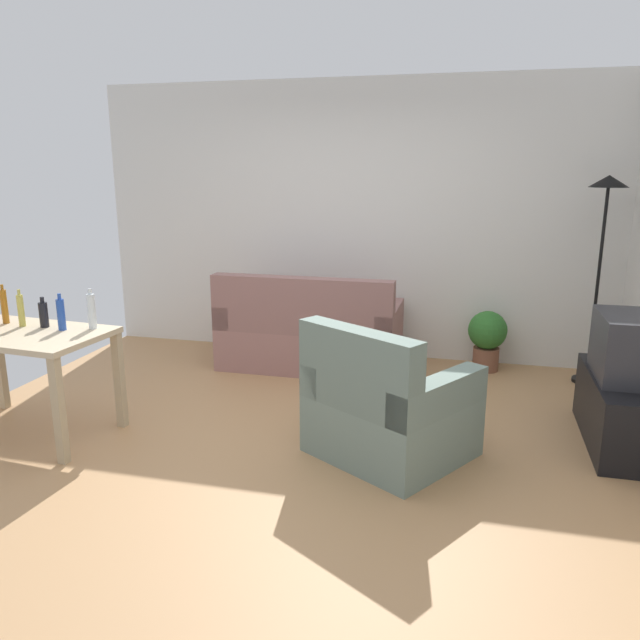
{
  "coord_description": "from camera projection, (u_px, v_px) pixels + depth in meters",
  "views": [
    {
      "loc": [
        1.2,
        -3.87,
        1.88
      ],
      "look_at": [
        0.1,
        0.5,
        0.75
      ],
      "focal_mm": 34.52,
      "sensor_mm": 36.0,
      "label": 1
    }
  ],
  "objects": [
    {
      "name": "tv_stand",
      "position": [
        621.0,
        411.0,
        4.24
      ],
      "size": [
        0.44,
        1.1,
        0.48
      ],
      "rotation": [
        0.0,
        0.0,
        1.57
      ],
      "color": "black",
      "rests_on": "ground_plane"
    },
    {
      "name": "ground_plane",
      "position": [
        289.0,
        439.0,
        4.38
      ],
      "size": [
        5.2,
        4.4,
        0.02
      ],
      "primitive_type": "cube",
      "color": "tan"
    },
    {
      "name": "torchiere_lamp",
      "position": [
        604.0,
        223.0,
        5.17
      ],
      "size": [
        0.32,
        0.32,
        1.81
      ],
      "color": "black",
      "rests_on": "ground_plane"
    },
    {
      "name": "bottle_squat",
      "position": [
        21.0,
        310.0,
        4.4
      ],
      "size": [
        0.05,
        0.05,
        0.27
      ],
      "color": "#BCB24C",
      "rests_on": "desk"
    },
    {
      "name": "potted_plant",
      "position": [
        487.0,
        336.0,
        5.76
      ],
      "size": [
        0.36,
        0.36,
        0.57
      ],
      "color": "brown",
      "rests_on": "ground_plane"
    },
    {
      "name": "couch",
      "position": [
        309.0,
        336.0,
        5.87
      ],
      "size": [
        1.68,
        0.84,
        0.92
      ],
      "rotation": [
        0.0,
        0.0,
        3.14
      ],
      "color": "#996B66",
      "rests_on": "ground_plane"
    },
    {
      "name": "bottle_clear",
      "position": [
        92.0,
        311.0,
        4.33
      ],
      "size": [
        0.06,
        0.06,
        0.29
      ],
      "color": "silver",
      "rests_on": "desk"
    },
    {
      "name": "bottle_amber",
      "position": [
        4.0,
        306.0,
        4.48
      ],
      "size": [
        0.05,
        0.05,
        0.29
      ],
      "color": "#9E6019",
      "rests_on": "desk"
    },
    {
      "name": "desk",
      "position": [
        22.0,
        346.0,
        4.32
      ],
      "size": [
        1.25,
        0.8,
        0.76
      ],
      "rotation": [
        0.0,
        0.0,
        -0.08
      ],
      "color": "#C6B28E",
      "rests_on": "ground_plane"
    },
    {
      "name": "bottle_dark",
      "position": [
        44.0,
        314.0,
        4.38
      ],
      "size": [
        0.06,
        0.06,
        0.22
      ],
      "color": "black",
      "rests_on": "desk"
    },
    {
      "name": "tv",
      "position": [
        630.0,
        347.0,
        4.13
      ],
      "size": [
        0.41,
        0.6,
        0.44
      ],
      "rotation": [
        0.0,
        0.0,
        1.57
      ],
      "color": "#2D2D33",
      "rests_on": "tv_stand"
    },
    {
      "name": "armchair",
      "position": [
        386.0,
        410.0,
        4.04
      ],
      "size": [
        1.21,
        1.19,
        0.92
      ],
      "rotation": [
        0.0,
        0.0,
        2.59
      ],
      "color": "slate",
      "rests_on": "ground_plane"
    },
    {
      "name": "wall_rear",
      "position": [
        352.0,
        221.0,
        6.12
      ],
      "size": [
        5.2,
        0.1,
        2.7
      ],
      "primitive_type": "cube",
      "color": "silver",
      "rests_on": "ground_plane"
    },
    {
      "name": "bottle_blue",
      "position": [
        61.0,
        314.0,
        4.3
      ],
      "size": [
        0.05,
        0.05,
        0.26
      ],
      "color": "#2347A3",
      "rests_on": "desk"
    }
  ]
}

